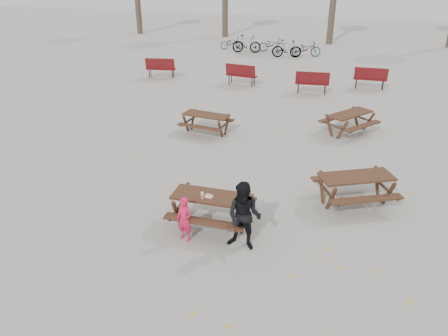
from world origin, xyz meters
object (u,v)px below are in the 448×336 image
(child, at_px, (185,219))
(adult, at_px, (244,216))
(soda_bottle, at_px, (202,196))
(food_tray, at_px, (209,196))
(main_picnic_table, at_px, (212,203))
(picnic_table_east, at_px, (355,190))
(picnic_table_far, at_px, (349,123))
(picnic_table_north, at_px, (206,124))

(child, height_order, adult, adult)
(soda_bottle, distance_m, adult, 1.18)
(food_tray, xyz_separation_m, soda_bottle, (-0.12, -0.10, 0.05))
(main_picnic_table, distance_m, picnic_table_east, 3.69)
(soda_bottle, xyz_separation_m, picnic_table_far, (3.02, 7.11, -0.48))
(soda_bottle, height_order, child, child)
(picnic_table_north, bearing_deg, picnic_table_east, -27.20)
(food_tray, bearing_deg, main_picnic_table, 61.38)
(main_picnic_table, distance_m, food_tray, 0.23)
(picnic_table_east, xyz_separation_m, picnic_table_north, (-5.10, 3.61, -0.04))
(child, distance_m, picnic_table_east, 4.42)
(food_tray, distance_m, picnic_table_far, 7.60)
(food_tray, distance_m, child, 0.78)
(main_picnic_table, relative_size, picnic_table_north, 1.12)
(picnic_table_north, bearing_deg, soda_bottle, -64.45)
(main_picnic_table, xyz_separation_m, picnic_table_east, (3.14, 1.93, -0.20))
(soda_bottle, distance_m, picnic_table_north, 6.01)
(picnic_table_north, height_order, picnic_table_far, picnic_table_far)
(picnic_table_east, relative_size, picnic_table_far, 1.05)
(food_tray, distance_m, picnic_table_east, 3.79)
(picnic_table_east, xyz_separation_m, picnic_table_far, (-0.28, 5.00, -0.02))
(adult, xyz_separation_m, picnic_table_far, (1.95, 7.58, -0.40))
(picnic_table_east, distance_m, picnic_table_far, 5.01)
(soda_bottle, relative_size, child, 0.16)
(adult, xyz_separation_m, picnic_table_east, (2.23, 2.57, -0.38))
(picnic_table_east, bearing_deg, child, -169.47)
(main_picnic_table, distance_m, picnic_table_north, 5.88)
(child, xyz_separation_m, picnic_table_far, (3.25, 7.65, -0.15))
(child, bearing_deg, picnic_table_north, 117.76)
(soda_bottle, bearing_deg, picnic_table_far, 66.96)
(food_tray, bearing_deg, soda_bottle, -140.86)
(adult, bearing_deg, main_picnic_table, 149.13)
(picnic_table_east, bearing_deg, main_picnic_table, -174.77)
(main_picnic_table, bearing_deg, soda_bottle, -132.36)
(food_tray, distance_m, picnic_table_north, 5.95)
(food_tray, distance_m, adult, 1.11)
(picnic_table_far, bearing_deg, soda_bottle, -165.77)
(soda_bottle, height_order, picnic_table_far, soda_bottle)
(main_picnic_table, height_order, picnic_table_east, picnic_table_east)
(child, relative_size, picnic_table_east, 0.57)
(soda_bottle, xyz_separation_m, child, (-0.23, -0.54, -0.33))
(main_picnic_table, xyz_separation_m, child, (-0.39, -0.72, -0.07))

